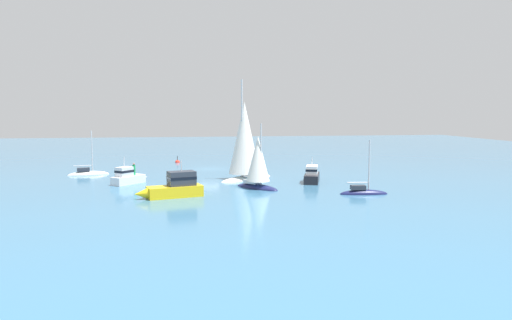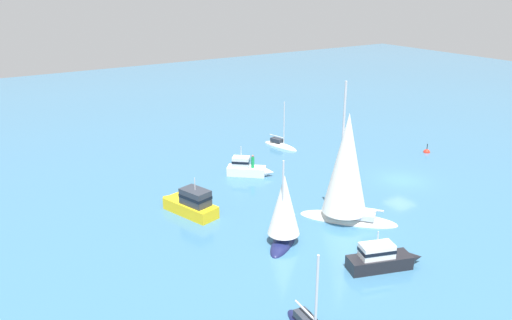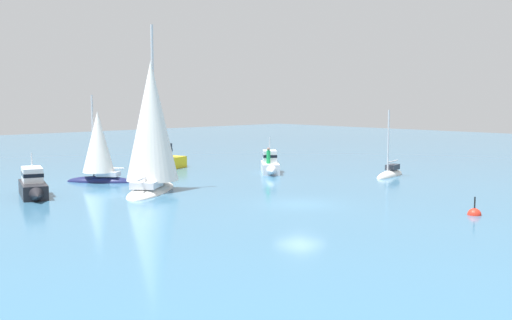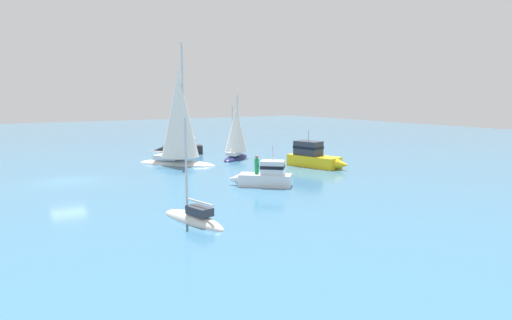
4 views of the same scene
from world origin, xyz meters
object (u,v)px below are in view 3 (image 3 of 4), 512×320
object	(u,v)px
ketch_1	(151,131)
motor_cruiser	(33,185)
cabin_cruiser_1	(270,164)
cabin_cruiser	(162,159)
sailboat	(390,175)
channel_buoy	(474,215)
sloop	(99,151)

from	to	relation	value
ketch_1	motor_cruiser	bearing A→B (deg)	117.14
cabin_cruiser_1	ketch_1	bearing A→B (deg)	-42.73
cabin_cruiser	sailboat	distance (m)	19.86
ketch_1	channel_buoy	xyz separation A→B (m)	(7.78, -19.33, -4.11)
cabin_cruiser_1	channel_buoy	xyz separation A→B (m)	(-4.93, -20.68, -0.73)
sloop	sailboat	bearing A→B (deg)	-164.28
sailboat	channel_buoy	size ratio (longest dim) A/B	4.28
cabin_cruiser	ketch_1	xyz separation A→B (m)	(-7.73, -9.99, 3.20)
motor_cruiser	sailboat	world-z (taller)	sailboat
motor_cruiser	cabin_cruiser_1	xyz separation A→B (m)	(19.74, -1.69, -0.02)
sailboat	ketch_1	xyz separation A→B (m)	(-18.41, 6.74, 4.01)
cabin_cruiser_1	sailboat	distance (m)	9.92
sailboat	ketch_1	bearing A→B (deg)	-33.08
motor_cruiser	sailboat	bearing A→B (deg)	87.63
sloop	ketch_1	distance (m)	6.65
sloop	cabin_cruiser	bearing A→B (deg)	-105.76
sailboat	channel_buoy	world-z (taller)	sailboat
cabin_cruiser	cabin_cruiser_1	bearing A→B (deg)	-76.08
cabin_cruiser	channel_buoy	xyz separation A→B (m)	(0.04, -29.32, -0.90)
motor_cruiser	cabin_cruiser_1	size ratio (longest dim) A/B	1.29
ketch_1	sailboat	bearing A→B (deg)	-59.63
sailboat	motor_cruiser	bearing A→B (deg)	-33.99
cabin_cruiser	sloop	bearing A→B (deg)	-172.30
cabin_cruiser_1	sailboat	bearing A→B (deg)	76.41
cabin_cruiser	sloop	distance (m)	9.07
motor_cruiser	channel_buoy	xyz separation A→B (m)	(14.81, -22.37, -0.75)
motor_cruiser	cabin_cruiser	bearing A→B (deg)	133.86
cabin_cruiser	sailboat	size ratio (longest dim) A/B	1.06
motor_cruiser	ketch_1	distance (m)	8.36
channel_buoy	sloop	bearing A→B (deg)	107.76
motor_cruiser	sloop	bearing A→B (deg)	135.71
channel_buoy	sailboat	bearing A→B (deg)	49.83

